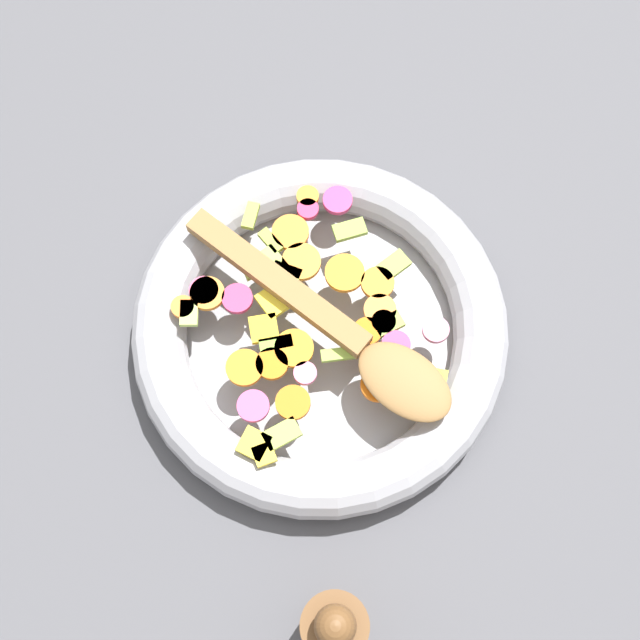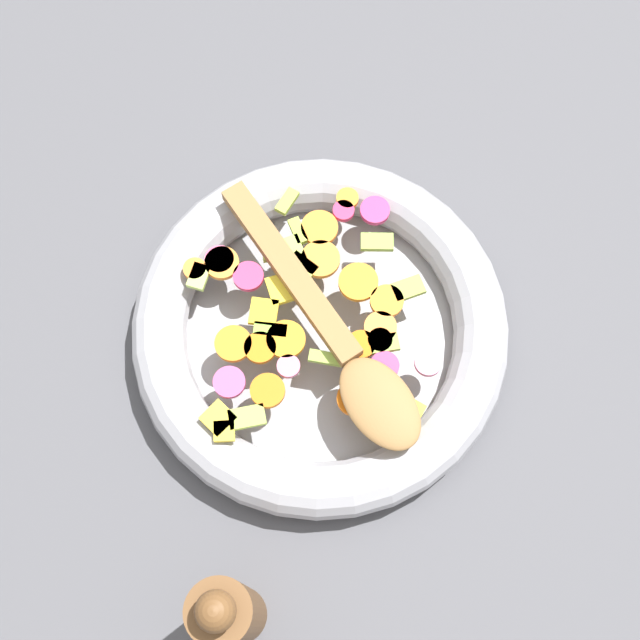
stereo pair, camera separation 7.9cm
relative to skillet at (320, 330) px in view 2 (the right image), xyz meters
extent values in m
plane|color=#4C4C51|center=(0.00, 0.00, -0.02)|extent=(4.00, 4.00, 0.00)
cylinder|color=gray|center=(0.00, 0.00, -0.02)|extent=(0.29, 0.29, 0.01)
torus|color=#9E9EA5|center=(0.00, 0.00, 0.00)|extent=(0.34, 0.34, 0.05)
cylinder|color=orange|center=(0.04, 0.02, 0.03)|extent=(0.03, 0.03, 0.01)
cylinder|color=orange|center=(-0.02, -0.08, 0.03)|extent=(0.05, 0.05, 0.01)
cylinder|color=orange|center=(0.02, 0.06, 0.03)|extent=(0.04, 0.04, 0.01)
cylinder|color=orange|center=(0.00, -0.04, 0.03)|extent=(0.05, 0.05, 0.01)
cylinder|color=orange|center=(-0.10, -0.07, 0.03)|extent=(0.03, 0.03, 0.01)
cylinder|color=orange|center=(-0.07, 0.05, 0.03)|extent=(0.05, 0.05, 0.01)
cylinder|color=orange|center=(-0.09, 0.08, 0.03)|extent=(0.03, 0.03, 0.01)
cylinder|color=orange|center=(-0.05, 0.03, 0.03)|extent=(0.05, 0.05, 0.01)
cylinder|color=orange|center=(0.03, -0.07, 0.03)|extent=(0.04, 0.04, 0.01)
cylinder|color=orange|center=(0.04, 0.04, 0.03)|extent=(0.04, 0.04, 0.01)
cylinder|color=orange|center=(0.08, -0.01, 0.03)|extent=(0.04, 0.04, 0.01)
cylinder|color=orange|center=(-0.01, -0.06, 0.03)|extent=(0.04, 0.04, 0.01)
cylinder|color=orange|center=(-0.01, 0.05, 0.03)|extent=(0.05, 0.05, 0.01)
cylinder|color=orange|center=(-0.09, -0.05, 0.03)|extent=(0.04, 0.04, 0.01)
cube|color=#8DB241|center=(-0.03, 0.08, 0.03)|extent=(0.03, 0.03, 0.01)
cube|color=#A4C249|center=(0.04, -0.10, 0.03)|extent=(0.03, 0.04, 0.01)
cube|color=#80B53C|center=(-0.01, -0.04, 0.03)|extent=(0.03, 0.03, 0.01)
cube|color=#A2C151|center=(-0.07, 0.02, 0.03)|extent=(0.03, 0.02, 0.01)
cube|color=#8CB442|center=(0.05, 0.03, 0.03)|extent=(0.02, 0.03, 0.01)
cube|color=#94B844|center=(0.03, -0.02, 0.03)|extent=(0.03, 0.03, 0.01)
cube|color=#96AF42|center=(0.02, 0.08, 0.03)|extent=(0.02, 0.03, 0.01)
cube|color=#B1D361|center=(-0.09, -0.07, 0.03)|extent=(0.03, 0.03, 0.01)
cube|color=#BCD053|center=(-0.08, 0.00, 0.03)|extent=(0.03, 0.03, 0.01)
cube|color=#AAC743|center=(-0.05, 0.01, 0.03)|extent=(0.03, 0.02, 0.01)
cube|color=#99BC3E|center=(-0.08, 0.03, 0.03)|extent=(0.03, 0.02, 0.01)
cube|color=#A5C042|center=(-0.11, 0.04, 0.03)|extent=(0.02, 0.03, 0.01)
cylinder|color=pink|center=(0.08, 0.06, 0.03)|extent=(0.02, 0.02, 0.01)
cylinder|color=#CE4A86|center=(0.01, -0.10, 0.03)|extent=(0.03, 0.03, 0.01)
cylinder|color=#DB2E5B|center=(-0.08, 0.08, 0.03)|extent=(0.03, 0.03, 0.01)
cylinder|color=#D13563|center=(-0.07, -0.03, 0.03)|extent=(0.04, 0.04, 0.01)
cylinder|color=pink|center=(0.02, -0.05, 0.03)|extent=(0.03, 0.03, 0.01)
cylinder|color=#D8417D|center=(0.05, 0.03, 0.03)|extent=(0.03, 0.03, 0.01)
cylinder|color=#D33364|center=(0.07, 0.02, 0.03)|extent=(0.04, 0.04, 0.01)
cylinder|color=#E45175|center=(-0.10, -0.05, 0.03)|extent=(0.03, 0.03, 0.01)
cylinder|color=#D8326E|center=(-0.06, 0.10, 0.03)|extent=(0.04, 0.04, 0.01)
cube|color=yellow|center=(-0.03, -0.04, 0.03)|extent=(0.03, 0.03, 0.01)
cube|color=yellow|center=(0.11, 0.02, 0.03)|extent=(0.04, 0.04, 0.01)
cube|color=gold|center=(0.03, -0.12, 0.03)|extent=(0.03, 0.03, 0.01)
cube|color=yellow|center=(0.04, -0.12, 0.03)|extent=(0.02, 0.02, 0.01)
cube|color=yellow|center=(-0.04, -0.01, 0.03)|extent=(0.03, 0.03, 0.01)
cube|color=olive|center=(-0.05, 0.00, 0.04)|extent=(0.20, 0.03, 0.01)
ellipsoid|color=olive|center=(0.09, 0.00, 0.04)|extent=(0.09, 0.06, 0.01)
cylinder|color=brown|center=(0.17, -0.19, 0.06)|extent=(0.05, 0.05, 0.17)
sphere|color=brown|center=(0.17, -0.19, 0.16)|extent=(0.03, 0.03, 0.03)
camera|label=1|loc=(0.16, -0.20, 0.77)|focal=50.00mm
camera|label=2|loc=(0.22, -0.14, 0.77)|focal=50.00mm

